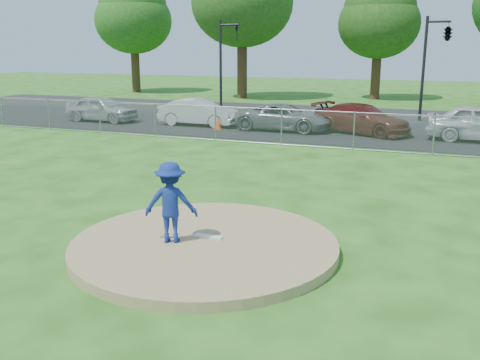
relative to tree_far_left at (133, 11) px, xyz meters
The scene contains 16 objects.
ground 32.60m from the tree_far_left, 46.27° to the right, with size 120.00×120.00×0.00m, color #1F5813.
pitchers_mound 40.27m from the tree_far_left, 56.31° to the right, with size 5.40×5.40×0.20m, color #988153.
pitching_rubber 40.08m from the tree_far_left, 56.15° to the right, with size 0.60×0.15×0.04m, color white.
chain_link_fence 31.06m from the tree_far_left, 43.67° to the right, with size 40.00×0.06×1.50m, color gray.
parking_lot 28.39m from the tree_far_left, 36.87° to the right, with size 50.00×8.00×0.01m, color black.
street 24.79m from the tree_far_left, 22.25° to the right, with size 60.00×7.00×0.01m, color black.
tree_far_left is the anchor object (origin of this frame).
tree_center 21.03m from the tree_far_left, ahead, with size 6.16×6.16×9.84m.
traffic_signal_left 17.60m from the tree_far_left, 39.73° to the right, with size 1.28×0.20×5.60m.
traffic_signal_center 28.31m from the tree_far_left, 22.96° to the right, with size 1.42×2.48×5.60m.
pitcher 40.01m from the tree_far_left, 57.25° to the right, with size 1.05×0.61×1.63m, color navy.
traffic_cone 24.92m from the tree_far_left, 48.70° to the right, with size 0.32×0.32×0.62m, color #FF530D.
parked_car_silver 20.57m from the tree_far_left, 63.74° to the right, with size 1.65×4.10×1.40m, color #AAABAF.
parked_car_white 23.19m from the tree_far_left, 49.99° to the right, with size 1.46×4.18×1.38m, color silver.
parked_car_gray 26.32m from the tree_far_left, 42.08° to the right, with size 2.14×4.64×1.29m, color slate.
parked_car_darkred 28.86m from the tree_far_left, 36.40° to the right, with size 1.94×4.77×1.38m, color #5A1916.
Camera 1 is at (4.34, -9.26, 4.02)m, focal length 40.00 mm.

